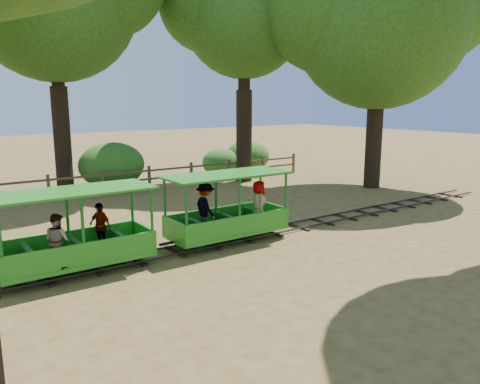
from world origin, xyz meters
TOP-DOWN VIEW (x-y plane):
  - ground at (0.00, 0.00)m, footprint 90.00×90.00m
  - track at (0.00, 0.00)m, footprint 22.00×1.00m
  - carriage_front at (-4.35, -0.03)m, footprint 3.31×1.37m
  - carriage_rear at (-0.50, -0.01)m, footprint 3.31×1.35m
  - oak_ne at (5.47, 7.57)m, footprint 6.82×6.00m
  - oak_e at (8.96, 3.10)m, footprint 8.87×7.80m
  - fence at (0.00, 8.00)m, footprint 18.10×0.10m
  - shrub_mid_w at (-0.10, 9.30)m, footprint 2.81×2.16m
  - shrub_mid_e at (5.40, 9.30)m, footprint 1.96×1.51m
  - shrub_east at (7.01, 9.30)m, footprint 2.43×1.87m

SIDE VIEW (x-z plane):
  - ground at x=0.00m, z-range 0.00..0.00m
  - track at x=0.00m, z-range 0.02..0.12m
  - fence at x=0.00m, z-range 0.08..1.08m
  - shrub_mid_e at x=5.40m, z-range 0.00..1.36m
  - carriage_front at x=-4.35m, z-range -0.13..1.59m
  - carriage_rear at x=-0.50m, z-range -0.06..1.66m
  - shrub_east at x=7.01m, z-range 0.00..1.68m
  - shrub_mid_w at x=-0.10m, z-range 0.00..1.94m
  - oak_e at x=8.96m, z-range 2.00..12.37m
  - oak_ne at x=5.47m, z-range 2.54..12.57m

